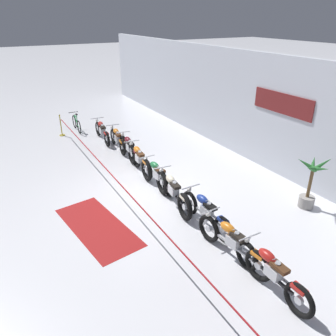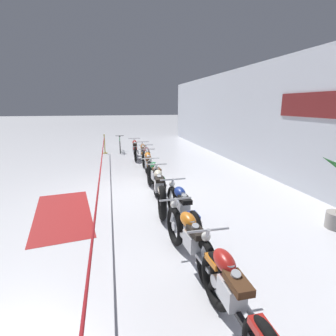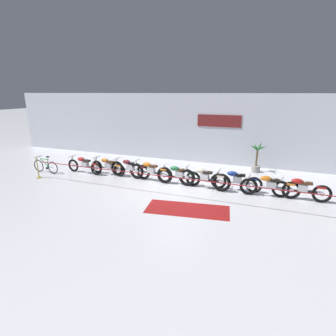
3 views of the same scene
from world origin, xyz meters
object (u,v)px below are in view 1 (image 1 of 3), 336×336
motorcycle_orange_7 (232,242)px  potted_palm_left_of_row (310,185)px  motorcycle_orange_3 (139,160)px  bicycle (77,124)px  motorcycle_red_8 (271,272)px  motorcycle_green_4 (157,175)px  floor_banner (98,227)px  motorcycle_red_0 (102,131)px  motorcycle_cream_5 (173,191)px  motorcycle_blue_6 (206,212)px  stanchion_far_left (96,160)px  motorcycle_maroon_2 (129,149)px  motorcycle_orange_1 (118,139)px

motorcycle_orange_7 → potted_palm_left_of_row: bearing=101.1°
motorcycle_orange_3 → bicycle: bearing=-172.7°
motorcycle_red_8 → motorcycle_green_4: bearing=179.6°
floor_banner → motorcycle_orange_3: bearing=128.2°
motorcycle_red_0 → motorcycle_cream_5: 6.59m
motorcycle_cream_5 → motorcycle_blue_6: bearing=9.7°
bicycle → stanchion_far_left: 5.89m
motorcycle_green_4 → motorcycle_maroon_2: bearing=177.3°
motorcycle_red_0 → potted_palm_left_of_row: (8.71, 3.55, 0.30)m
motorcycle_blue_6 → motorcycle_orange_7: bearing=-9.3°
motorcycle_green_4 → motorcycle_cream_5: bearing=-5.7°
motorcycle_cream_5 → floor_banner: 2.47m
floor_banner → stanchion_far_left: bearing=153.1°
motorcycle_red_0 → stanchion_far_left: 4.07m
motorcycle_red_8 → motorcycle_blue_6: bearing=176.7°
motorcycle_red_0 → motorcycle_green_4: 5.34m
motorcycle_red_8 → stanchion_far_left: size_ratio=0.16×
motorcycle_red_8 → bicycle: (-12.65, -0.73, -0.10)m
motorcycle_blue_6 → floor_banner: 3.06m
motorcycle_orange_3 → motorcycle_red_8: motorcycle_orange_3 is taller
motorcycle_orange_1 → motorcycle_orange_7: size_ratio=0.90×
motorcycle_maroon_2 → bicycle: 4.79m
motorcycle_red_0 → motorcycle_maroon_2: (2.66, 0.24, 0.01)m
motorcycle_red_8 → motorcycle_red_0: bearing=-179.6°
motorcycle_green_4 → stanchion_far_left: bearing=-134.1°
motorcycle_red_0 → motorcycle_orange_1: size_ratio=1.04×
motorcycle_blue_6 → motorcycle_cream_5: bearing=-170.3°
motorcycle_red_0 → bicycle: bearing=-162.3°
motorcycle_orange_1 → motorcycle_red_8: size_ratio=0.98×
potted_palm_left_of_row → floor_banner: size_ratio=0.54×
motorcycle_green_4 → potted_palm_left_of_row: size_ratio=1.26×
motorcycle_maroon_2 → stanchion_far_left: (1.11, -1.74, 0.29)m
motorcycle_green_4 → motorcycle_orange_7: (4.07, -0.12, 0.01)m
motorcycle_red_8 → potted_palm_left_of_row: potted_palm_left_of_row is taller
motorcycle_cream_5 → motorcycle_red_8: size_ratio=1.11×
bicycle → floor_banner: (8.61, -1.78, -0.36)m
motorcycle_orange_7 → bicycle: size_ratio=1.43×
motorcycle_cream_5 → potted_palm_left_of_row: potted_palm_left_of_row is taller
motorcycle_orange_1 → motorcycle_green_4: (4.00, -0.13, -0.00)m
motorcycle_red_0 → motorcycle_green_4: size_ratio=1.07×
motorcycle_cream_5 → bicycle: size_ratio=1.47×
motorcycle_red_8 → stanchion_far_left: 7.02m
motorcycle_maroon_2 → motorcycle_blue_6: bearing=-0.1°
motorcycle_orange_1 → potted_palm_left_of_row: potted_palm_left_of_row is taller
motorcycle_green_4 → motorcycle_cream_5: (1.26, -0.13, 0.03)m
motorcycle_red_0 → motorcycle_maroon_2: motorcycle_maroon_2 is taller
motorcycle_red_8 → motorcycle_orange_3: bearing=179.8°
motorcycle_green_4 → motorcycle_orange_3: bearing=-179.6°
motorcycle_orange_1 → motorcycle_cream_5: 5.27m
motorcycle_orange_3 → floor_banner: size_ratio=0.77×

